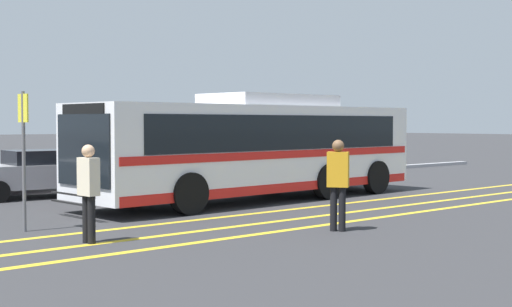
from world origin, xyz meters
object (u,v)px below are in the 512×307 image
(transit_bus, at_px, (256,146))
(pedestrian_0, at_px, (89,187))
(parked_car_1, at_px, (37,173))
(bus_stop_sign, at_px, (24,144))
(pedestrian_1, at_px, (338,179))

(transit_bus, height_order, pedestrian_0, transit_bus)
(parked_car_1, height_order, bus_stop_sign, bus_stop_sign)
(transit_bus, xyz_separation_m, parked_car_1, (-4.30, 4.70, -0.79))
(transit_bus, relative_size, pedestrian_0, 6.30)
(pedestrian_0, xyz_separation_m, pedestrian_1, (4.40, -1.97, 0.03))
(transit_bus, distance_m, parked_car_1, 6.42)
(transit_bus, bearing_deg, bus_stop_sign, 97.69)
(parked_car_1, distance_m, pedestrian_0, 8.51)
(transit_bus, distance_m, pedestrian_1, 5.94)
(transit_bus, height_order, parked_car_1, transit_bus)
(parked_car_1, xyz_separation_m, pedestrian_1, (1.76, -10.05, 0.34))
(transit_bus, bearing_deg, pedestrian_1, 152.22)
(transit_bus, height_order, pedestrian_1, transit_bus)
(parked_car_1, bearing_deg, pedestrian_0, 166.68)
(bus_stop_sign, bearing_deg, pedestrian_0, -174.29)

